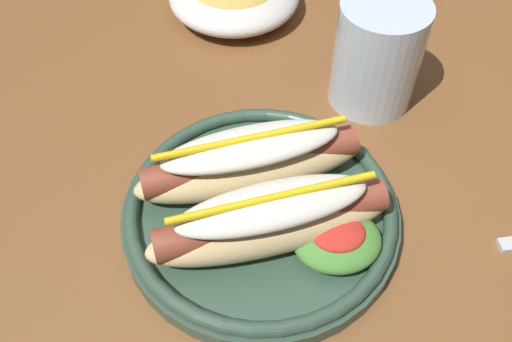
{
  "coord_description": "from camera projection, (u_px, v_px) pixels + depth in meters",
  "views": [
    {
      "loc": [
        -0.07,
        -0.46,
        1.13
      ],
      "look_at": [
        -0.03,
        -0.17,
        0.77
      ],
      "focal_mm": 39.11,
      "sensor_mm": 36.0,
      "label": 1
    }
  ],
  "objects": [
    {
      "name": "ground_plane",
      "position": [
        261.0,
        339.0,
        1.17
      ],
      "size": [
        8.0,
        8.0,
        0.0
      ],
      "primitive_type": "plane",
      "color": "brown"
    },
    {
      "name": "dining_table",
      "position": [
        264.0,
        126.0,
        0.67
      ],
      "size": [
        1.39,
        0.92,
        0.74
      ],
      "color": "brown",
      "rests_on": "ground_plane"
    },
    {
      "name": "hot_dog_plate",
      "position": [
        264.0,
        203.0,
        0.45
      ],
      "size": [
        0.23,
        0.23,
        0.08
      ],
      "color": "#334C3D",
      "rests_on": "dining_table"
    },
    {
      "name": "water_cup",
      "position": [
        377.0,
        54.0,
        0.53
      ],
      "size": [
        0.08,
        0.08,
        0.11
      ],
      "primitive_type": "cylinder",
      "color": "silver",
      "rests_on": "dining_table"
    }
  ]
}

